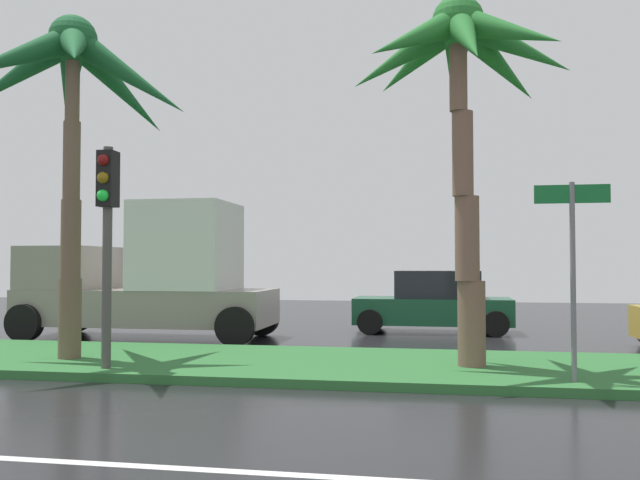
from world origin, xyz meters
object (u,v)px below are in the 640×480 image
at_px(street_name_sign, 573,253).
at_px(traffic_signal_median_left, 107,215).
at_px(palm_tree_centre_left, 460,70).
at_px(box_truck_lead, 151,278).
at_px(palm_tree_mid_left, 72,86).
at_px(car_in_traffic_leading, 434,303).

bearing_deg(street_name_sign, traffic_signal_median_left, -179.65).
bearing_deg(palm_tree_centre_left, street_name_sign, -35.31).
bearing_deg(box_truck_lead, traffic_signal_median_left, 107.20).
bearing_deg(street_name_sign, palm_tree_centre_left, 144.69).
height_order(palm_tree_mid_left, palm_tree_centre_left, palm_tree_mid_left).
relative_size(palm_tree_centre_left, car_in_traffic_leading, 1.49).
relative_size(traffic_signal_median_left, car_in_traffic_leading, 0.88).
relative_size(palm_tree_centre_left, street_name_sign, 2.14).
relative_size(palm_tree_mid_left, traffic_signal_median_left, 1.72).
distance_m(traffic_signal_median_left, street_name_sign, 7.58).
bearing_deg(palm_tree_mid_left, traffic_signal_median_left, -37.83).
height_order(street_name_sign, car_in_traffic_leading, street_name_sign).
xyz_separation_m(palm_tree_mid_left, car_in_traffic_leading, (6.71, 7.33, -4.47)).
distance_m(street_name_sign, box_truck_lead, 10.78).
distance_m(palm_tree_mid_left, car_in_traffic_leading, 10.89).
distance_m(traffic_signal_median_left, car_in_traffic_leading, 10.12).
distance_m(traffic_signal_median_left, box_truck_lead, 5.92).
relative_size(palm_tree_mid_left, car_in_traffic_leading, 1.51).
bearing_deg(palm_tree_centre_left, palm_tree_mid_left, -178.52).
height_order(palm_tree_centre_left, traffic_signal_median_left, palm_tree_centre_left).
distance_m(palm_tree_mid_left, traffic_signal_median_left, 3.03).
distance_m(palm_tree_centre_left, car_in_traffic_leading, 8.43).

